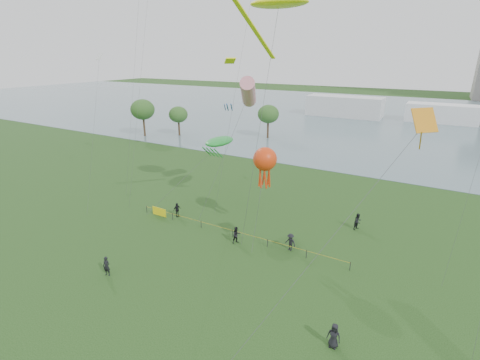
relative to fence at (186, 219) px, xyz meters
The scene contains 17 objects.
ground_plane 16.47m from the fence, 56.33° to the right, with size 400.00×400.00×0.00m, color #173611.
lake 86.78m from the fence, 83.96° to the left, with size 400.00×120.00×0.08m, color slate.
pavilion_left 81.39m from the fence, 92.02° to the left, with size 22.00×8.00×6.00m, color silver.
pavilion_right 87.44m from the fence, 74.66° to the left, with size 18.00×7.00×5.00m, color white.
trees 44.45m from the fence, 126.61° to the left, with size 30.62×17.49×8.41m.
fence is the anchor object (origin of this frame).
spectator_a 7.15m from the fence, ahead, with size 0.86×0.67×1.77m, color black.
spectator_b 12.30m from the fence, ahead, with size 1.14×0.66×1.76m, color black.
spectator_c 2.23m from the fence, 154.21° to the left, with size 0.99×0.41×1.69m, color black.
spectator_d 21.25m from the fence, 25.48° to the right, with size 0.87×0.56×1.77m, color black.
spectator_f 11.04m from the fence, 88.88° to the right, with size 0.64×0.42×1.77m, color black.
spectator_g 18.85m from the fence, 25.70° to the left, with size 0.90×0.70×1.85m, color black.
kite_stingray 23.39m from the fence, 15.16° to the left, with size 5.25×10.12×22.36m.
kite_windsock 15.60m from the fence, 58.34° to the left, with size 4.95×8.27×15.82m.
kite_creature 10.37m from the fence, 90.89° to the left, with size 6.71×10.33×8.35m.
kite_octopus 11.67m from the fence, 14.33° to the left, with size 2.34×5.14×9.41m.
kite_delta 25.91m from the fence, 15.13° to the right, with size 9.11×14.09×15.02m.
Camera 1 is at (13.52, -13.63, 17.86)m, focal length 26.00 mm.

